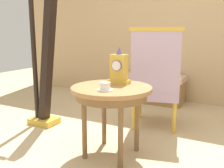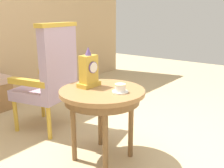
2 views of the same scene
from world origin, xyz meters
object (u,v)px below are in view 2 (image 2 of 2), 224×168
armchair (51,76)px  teacup_left (120,88)px  mantel_clock (89,71)px  side_table (102,98)px

armchair → teacup_left: bearing=-96.2°
teacup_left → armchair: 0.98m
mantel_clock → armchair: size_ratio=0.29×
mantel_clock → armchair: armchair is taller
side_table → mantel_clock: 0.26m
side_table → armchair: armchair is taller
mantel_clock → armchair: 0.70m
teacup_left → mantel_clock: mantel_clock is taller
teacup_left → side_table: bearing=99.4°
mantel_clock → armchair: bearing=78.9°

